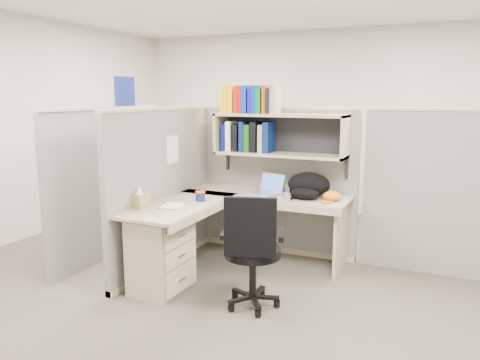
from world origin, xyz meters
The scene contains 14 objects.
ground centered at (0.00, 0.00, 0.00)m, with size 6.00×6.00×0.00m, color #322D27.
room_shell centered at (0.00, 0.00, 1.62)m, with size 6.00×6.00×6.00m.
cubicle centered at (-0.37, 0.45, 0.91)m, with size 3.79×1.84×1.95m.
desk centered at (-0.41, -0.29, 0.44)m, with size 1.74×1.75×0.73m.
laptop centered at (0.01, 0.54, 0.84)m, with size 0.30×0.30×0.22m, color #B4B5B9, non-canonical shape.
backpack centered at (0.46, 0.54, 0.86)m, with size 0.43×0.34×0.26m, color black, non-canonical shape.
orange_cap centered at (0.71, 0.51, 0.78)m, with size 0.17×0.20×0.10m, color orange, non-canonical shape.
snack_canister centered at (-0.46, -0.02, 0.78)m, with size 0.10×0.10×0.10m.
tissue_box centered at (-0.82, -0.50, 0.83)m, with size 0.13×0.13×0.21m, color #A1895B, non-canonical shape.
mouse centered at (0.07, 0.35, 0.75)m, with size 0.08×0.06×0.03m, color #94ABD2.
paper_cup centered at (0.00, 0.73, 0.78)m, with size 0.07×0.07×0.10m, color white.
book_stack centered at (0.22, 0.73, 0.79)m, with size 0.18×0.25×0.12m, color gray, non-canonical shape.
loose_paper centered at (-0.60, -0.30, 0.73)m, with size 0.19×0.26×0.00m, color silver, non-canonical shape.
task_chair centered at (0.33, -0.57, 0.35)m, with size 0.56×0.52×0.98m.
Camera 1 is at (1.74, -3.92, 1.74)m, focal length 35.00 mm.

